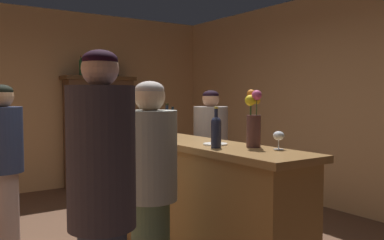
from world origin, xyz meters
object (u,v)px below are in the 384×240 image
(bar_counter, at_px, (192,202))
(bartender, at_px, (211,154))
(wine_glass_front, at_px, (279,136))
(patron_near_entrance, at_px, (102,212))
(cheese_plate, at_px, (215,144))
(patron_in_grey, at_px, (3,164))
(display_cabinet, at_px, (99,130))
(wine_glass_mid, at_px, (130,122))
(wine_bottle_riesling, at_px, (151,120))
(flower_arrangement, at_px, (253,120))
(display_bottle_center, at_px, (116,68))
(wine_bottle_pinot, at_px, (167,123))
(wine_bottle_syrah, at_px, (173,125))
(display_bottle_left, at_px, (81,67))
(display_bottle_midleft, at_px, (98,67))
(wine_bottle_chardonnay, at_px, (216,130))
(patron_tall, at_px, (150,187))

(bar_counter, xyz_separation_m, bartender, (0.73, 0.69, 0.28))
(wine_glass_front, bearing_deg, patron_near_entrance, -169.92)
(cheese_plate, relative_size, patron_in_grey, 0.12)
(bar_counter, bearing_deg, display_cabinet, 81.48)
(wine_glass_mid, height_order, patron_near_entrance, patron_near_entrance)
(display_cabinet, xyz_separation_m, wine_bottle_riesling, (-0.38, -2.40, 0.29))
(bartender, bearing_deg, flower_arrangement, 72.07)
(display_cabinet, bearing_deg, bar_counter, -98.52)
(cheese_plate, distance_m, patron_near_entrance, 1.43)
(bar_counter, relative_size, bartender, 1.62)
(wine_glass_front, bearing_deg, display_cabinet, 85.63)
(wine_bottle_riesling, xyz_separation_m, wine_glass_mid, (-0.19, 0.10, -0.02))
(display_cabinet, height_order, display_bottle_center, display_bottle_center)
(wine_glass_front, relative_size, wine_glass_mid, 0.91)
(display_cabinet, xyz_separation_m, wine_bottle_pinot, (-0.57, -3.04, 0.30))
(display_cabinet, height_order, cheese_plate, display_cabinet)
(wine_bottle_syrah, distance_m, display_bottle_center, 3.41)
(wine_bottle_riesling, distance_m, flower_arrangement, 1.56)
(wine_glass_mid, bearing_deg, wine_glass_front, -82.09)
(display_cabinet, height_order, wine_glass_front, display_cabinet)
(wine_glass_mid, xyz_separation_m, display_bottle_left, (0.29, 2.30, 0.72))
(cheese_plate, bearing_deg, display_bottle_midleft, 82.19)
(bar_counter, bearing_deg, bartender, 43.61)
(wine_bottle_riesling, relative_size, patron_in_grey, 0.19)
(wine_bottle_syrah, distance_m, display_bottle_midleft, 3.34)
(display_cabinet, height_order, wine_bottle_chardonnay, display_cabinet)
(patron_near_entrance, relative_size, bartender, 1.10)
(patron_near_entrance, bearing_deg, wine_glass_mid, 2.38)
(wine_bottle_riesling, height_order, wine_glass_front, wine_bottle_riesling)
(bartender, bearing_deg, wine_glass_mid, -16.27)
(bartender, bearing_deg, wine_glass_front, 76.89)
(cheese_plate, height_order, display_bottle_midleft, display_bottle_midleft)
(wine_glass_mid, bearing_deg, wine_bottle_syrah, -92.31)
(display_bottle_center, bearing_deg, cheese_plate, -102.56)
(wine_bottle_chardonnay, distance_m, cheese_plate, 0.22)
(wine_bottle_chardonnay, bearing_deg, flower_arrangement, -26.03)
(display_bottle_center, bearing_deg, patron_near_entrance, -114.84)
(bar_counter, relative_size, wine_bottle_syrah, 8.57)
(wine_bottle_syrah, relative_size, wine_bottle_chardonnay, 0.95)
(display_bottle_center, bearing_deg, display_cabinet, -180.00)
(patron_in_grey, bearing_deg, bar_counter, -16.49)
(wine_bottle_pinot, relative_size, wine_bottle_riesling, 1.08)
(cheese_plate, height_order, patron_near_entrance, patron_near_entrance)
(wine_bottle_riesling, bearing_deg, wine_bottle_chardonnay, -99.77)
(bartender, bearing_deg, display_cabinet, -78.41)
(display_bottle_midleft, xyz_separation_m, patron_tall, (-1.15, -3.82, -1.06))
(wine_glass_mid, height_order, flower_arrangement, flower_arrangement)
(wine_bottle_pinot, bearing_deg, flower_arrangement, -78.27)
(flower_arrangement, bearing_deg, wine_bottle_chardonnay, 153.97)
(display_bottle_center, bearing_deg, display_bottle_left, 180.00)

